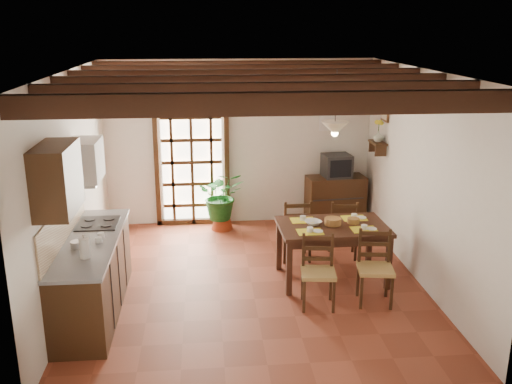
{
  "coord_description": "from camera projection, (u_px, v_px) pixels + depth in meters",
  "views": [
    {
      "loc": [
        -0.59,
        -7.0,
        3.36
      ],
      "look_at": [
        0.1,
        0.4,
        1.15
      ],
      "focal_mm": 40.0,
      "sensor_mm": 36.0,
      "label": 1
    }
  ],
  "objects": [
    {
      "name": "plant_pot",
      "position": [
        222.0,
        223.0,
        9.65
      ],
      "size": [
        0.36,
        0.36,
        0.22
      ],
      "primitive_type": "cone",
      "color": "maroon",
      "rests_on": "ground_plane"
    },
    {
      "name": "fuse_box",
      "position": [
        327.0,
        121.0,
        9.69
      ],
      "size": [
        0.25,
        0.03,
        0.32
      ],
      "primitive_type": "cube",
      "color": "white",
      "rests_on": "room_shell"
    },
    {
      "name": "chair_far_right",
      "position": [
        342.0,
        239.0,
        8.46
      ],
      "size": [
        0.47,
        0.45,
        0.9
      ],
      "rotation": [
        0.0,
        0.0,
        3.0
      ],
      "color": "#AF8C4A",
      "rests_on": "ground_plane"
    },
    {
      "name": "wall_shelf",
      "position": [
        378.0,
        145.0,
        8.98
      ],
      "size": [
        0.2,
        0.42,
        0.2
      ],
      "color": "#331E10",
      "rests_on": "room_shell"
    },
    {
      "name": "dining_table",
      "position": [
        332.0,
        232.0,
        7.61
      ],
      "size": [
        1.46,
        0.96,
        0.78
      ],
      "rotation": [
        0.0,
        0.0,
        0.03
      ],
      "color": "#371C11",
      "rests_on": "ground_plane"
    },
    {
      "name": "upper_cabinet",
      "position": [
        57.0,
        179.0,
        5.74
      ],
      "size": [
        0.35,
        0.8,
        0.7
      ],
      "primitive_type": "cube",
      "color": "#331E10",
      "rests_on": "room_shell"
    },
    {
      "name": "french_door",
      "position": [
        192.0,
        158.0,
        9.62
      ],
      "size": [
        1.26,
        0.11,
        2.32
      ],
      "color": "white",
      "rests_on": "ground_plane"
    },
    {
      "name": "chair_near_right",
      "position": [
        374.0,
        281.0,
        7.06
      ],
      "size": [
        0.48,
        0.46,
        0.92
      ],
      "rotation": [
        0.0,
        0.0,
        -0.14
      ],
      "color": "#AF8C4A",
      "rests_on": "ground_plane"
    },
    {
      "name": "pendant_lamp",
      "position": [
        335.0,
        127.0,
        7.3
      ],
      "size": [
        0.36,
        0.36,
        0.84
      ],
      "color": "black",
      "rests_on": "room_shell"
    },
    {
      "name": "ceiling_beams",
      "position": [
        251.0,
        80.0,
        6.92
      ],
      "size": [
        4.5,
        4.34,
        0.2
      ],
      "color": "black",
      "rests_on": "room_shell"
    },
    {
      "name": "potted_plant",
      "position": [
        222.0,
        197.0,
        9.52
      ],
      "size": [
        2.01,
        1.74,
        2.18
      ],
      "primitive_type": "imported",
      "rotation": [
        0.0,
        0.0,
        0.04
      ],
      "color": "#144C19",
      "rests_on": "ground_plane"
    },
    {
      "name": "counter_items",
      "position": [
        91.0,
        234.0,
        6.76
      ],
      "size": [
        0.5,
        1.43,
        0.25
      ],
      "color": "black",
      "rests_on": "kitchen_counter"
    },
    {
      "name": "chair_far_left",
      "position": [
        295.0,
        240.0,
        8.37
      ],
      "size": [
        0.45,
        0.43,
        0.94
      ],
      "rotation": [
        0.0,
        0.0,
        3.17
      ],
      "color": "#AF8C4A",
      "rests_on": "ground_plane"
    },
    {
      "name": "crt_tv",
      "position": [
        337.0,
        166.0,
        9.66
      ],
      "size": [
        0.5,
        0.47,
        0.39
      ],
      "rotation": [
        0.0,
        0.0,
        0.11
      ],
      "color": "black",
      "rests_on": "sideboard"
    },
    {
      "name": "shelf_vase",
      "position": [
        378.0,
        136.0,
        8.94
      ],
      "size": [
        0.15,
        0.15,
        0.15
      ],
      "primitive_type": "imported",
      "color": "#B2BFB2",
      "rests_on": "wall_shelf"
    },
    {
      "name": "shelf_flowers",
      "position": [
        379.0,
        123.0,
        8.88
      ],
      "size": [
        0.14,
        0.14,
        0.36
      ],
      "color": "yellow",
      "rests_on": "shelf_vase"
    },
    {
      "name": "range_hood",
      "position": [
        85.0,
        161.0,
        6.97
      ],
      "size": [
        0.38,
        0.6,
        0.54
      ],
      "color": "white",
      "rests_on": "room_shell"
    },
    {
      "name": "table_setting",
      "position": [
        333.0,
        221.0,
        7.56
      ],
      "size": [
        1.04,
        0.7,
        0.1
      ],
      "rotation": [
        0.0,
        0.0,
        0.03
      ],
      "color": "yellow",
      "rests_on": "dining_table"
    },
    {
      "name": "ground_plane",
      "position": [
        251.0,
        282.0,
        7.69
      ],
      "size": [
        5.0,
        5.0,
        0.0
      ],
      "primitive_type": "plane",
      "color": "brown"
    },
    {
      "name": "framed_picture",
      "position": [
        385.0,
        111.0,
        8.83
      ],
      "size": [
        0.03,
        0.32,
        0.32
      ],
      "color": "brown",
      "rests_on": "room_shell"
    },
    {
      "name": "room_shell",
      "position": [
        251.0,
        151.0,
        7.17
      ],
      "size": [
        4.52,
        5.02,
        2.81
      ],
      "color": "silver",
      "rests_on": "ground_plane"
    },
    {
      "name": "table_bowl",
      "position": [
        313.0,
        223.0,
        7.59
      ],
      "size": [
        0.28,
        0.28,
        0.05
      ],
      "primitive_type": "imported",
      "rotation": [
        0.0,
        0.0,
        0.41
      ],
      "color": "white",
      "rests_on": "dining_table"
    },
    {
      "name": "chair_near_left",
      "position": [
        318.0,
        285.0,
        6.98
      ],
      "size": [
        0.45,
        0.44,
        0.89
      ],
      "rotation": [
        0.0,
        0.0,
        -0.12
      ],
      "color": "#AF8C4A",
      "rests_on": "ground_plane"
    },
    {
      "name": "sideboard",
      "position": [
        335.0,
        200.0,
        9.84
      ],
      "size": [
        1.03,
        0.54,
        0.84
      ],
      "primitive_type": "cube",
      "rotation": [
        0.0,
        0.0,
        0.1
      ],
      "color": "#331E10",
      "rests_on": "ground_plane"
    },
    {
      "name": "kitchen_counter",
      "position": [
        93.0,
        274.0,
        6.81
      ],
      "size": [
        0.64,
        2.25,
        1.38
      ],
      "color": "#331E10",
      "rests_on": "ground_plane"
    }
  ]
}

